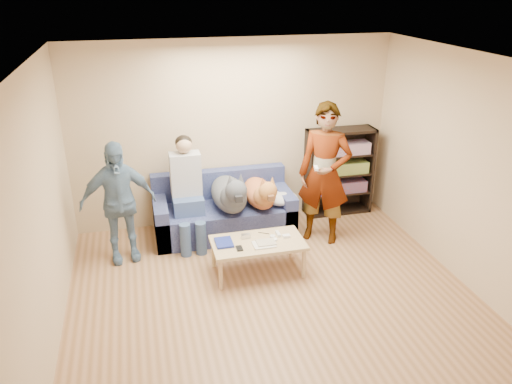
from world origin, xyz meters
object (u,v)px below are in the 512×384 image
object	(u,v)px
bookshelf	(339,170)
person_standing_right	(325,174)
person_seated	(187,187)
coffee_table	(258,245)
person_standing_left	(118,203)
sofa	(223,213)
dog_tan	(261,193)
camera_silver	(246,236)
dog_gray	(230,194)
notebook_blue	(224,242)

from	to	relation	value
bookshelf	person_standing_right	bearing A→B (deg)	-124.99
person_seated	person_standing_right	bearing A→B (deg)	-12.97
person_standing_right	coffee_table	xyz separation A→B (m)	(-1.06, -0.62, -0.57)
person_standing_left	sofa	bearing A→B (deg)	8.57
person_standing_right	dog_tan	xyz separation A→B (m)	(-0.78, 0.30, -0.32)
camera_silver	sofa	bearing A→B (deg)	94.93
sofa	person_seated	world-z (taller)	person_seated
person_seated	coffee_table	world-z (taller)	person_seated
person_standing_left	camera_silver	distance (m)	1.62
sofa	dog_gray	xyz separation A→B (m)	(0.06, -0.23, 0.38)
person_standing_left	notebook_blue	distance (m)	1.40
notebook_blue	coffee_table	world-z (taller)	notebook_blue
person_standing_right	person_standing_left	world-z (taller)	person_standing_right
dog_gray	camera_silver	bearing A→B (deg)	-88.05
person_seated	coffee_table	distance (m)	1.30
camera_silver	notebook_blue	bearing A→B (deg)	-165.96
notebook_blue	camera_silver	size ratio (longest dim) A/B	2.36
camera_silver	person_seated	world-z (taller)	person_seated
notebook_blue	coffee_table	xyz separation A→B (m)	(0.40, -0.05, -0.06)
notebook_blue	person_seated	bearing A→B (deg)	107.16
person_standing_right	sofa	bearing A→B (deg)	-170.21
notebook_blue	bookshelf	bearing A→B (deg)	33.84
camera_silver	dog_gray	distance (m)	0.83
person_standing_left	sofa	size ratio (longest dim) A/B	0.82
dog_tan	camera_silver	bearing A→B (deg)	-116.10
person_standing_right	coffee_table	distance (m)	1.35
coffee_table	dog_gray	bearing A→B (deg)	99.09
person_standing_left	coffee_table	world-z (taller)	person_standing_left
coffee_table	notebook_blue	bearing A→B (deg)	172.87
person_standing_left	dog_tan	xyz separation A→B (m)	(1.85, 0.19, -0.15)
dog_gray	coffee_table	world-z (taller)	dog_gray
dog_gray	bookshelf	bearing A→B (deg)	14.97
person_standing_left	person_seated	bearing A→B (deg)	10.02
notebook_blue	person_seated	xyz separation A→B (m)	(-0.30, 0.97, 0.34)
dog_gray	coffee_table	xyz separation A→B (m)	(0.15, -0.92, -0.29)
dog_tan	sofa	bearing A→B (deg)	154.57
dog_gray	notebook_blue	bearing A→B (deg)	-106.20
camera_silver	sofa	xyz separation A→B (m)	(-0.09, 1.03, -0.16)
person_standing_right	camera_silver	world-z (taller)	person_standing_right
notebook_blue	bookshelf	distance (m)	2.41
sofa	coffee_table	xyz separation A→B (m)	(0.21, -1.15, 0.09)
sofa	dog_tan	distance (m)	0.64
notebook_blue	camera_silver	xyz separation A→B (m)	(0.28, 0.07, 0.01)
dog_gray	person_standing_right	bearing A→B (deg)	-14.01
notebook_blue	sofa	xyz separation A→B (m)	(0.19, 1.10, -0.15)
sofa	dog_tan	xyz separation A→B (m)	(0.48, -0.23, 0.35)
person_standing_right	bookshelf	distance (m)	0.97
camera_silver	sofa	distance (m)	1.05
person_standing_right	bookshelf	world-z (taller)	person_standing_right
notebook_blue	dog_tan	xyz separation A→B (m)	(0.67, 0.87, 0.20)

